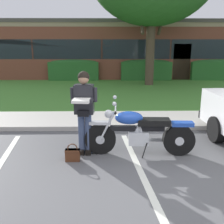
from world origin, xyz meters
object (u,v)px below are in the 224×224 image
brick_building (103,48)px  motorcycle (144,132)px  handbag (73,154)px  hedge_left (74,69)px  rider_person (84,107)px  hedge_center_left (146,69)px  hedge_center_right (217,69)px

brick_building → motorcycle: bearing=-86.2°
motorcycle → handbag: size_ratio=6.23×
motorcycle → hedge_left: bearing=104.3°
motorcycle → rider_person: 1.32m
brick_building → handbag: bearing=-91.3°
hedge_left → hedge_center_left: same height
hedge_center_right → handbag: bearing=-123.3°
motorcycle → brick_building: brick_building is taller
motorcycle → hedge_center_left: size_ratio=0.77×
motorcycle → hedge_center_left: bearing=81.8°
hedge_left → hedge_center_left: (4.18, 0.00, 0.00)m
rider_person → hedge_left: size_ratio=0.60×
rider_person → hedge_left: (-1.47, 10.48, -0.36)m
hedge_center_left → brick_building: 6.08m
handbag → brick_building: brick_building is taller
handbag → brick_building: size_ratio=0.02×
hedge_left → brick_building: size_ratio=0.12×
hedge_center_left → brick_building: size_ratio=0.12×
handbag → hedge_center_right: hedge_center_right is taller
hedge_center_left → hedge_center_right: bearing=0.0°
hedge_left → brick_building: brick_building is taller
motorcycle → rider_person: rider_person is taller
hedge_center_right → rider_person: bearing=-123.3°
rider_person → brick_building: (0.16, 15.89, 0.73)m
hedge_center_right → brick_building: 8.71m
motorcycle → hedge_center_right: 11.96m
hedge_center_left → hedge_left: bearing=-180.0°
rider_person → hedge_center_left: bearing=75.5°
hedge_center_left → brick_building: (-2.56, 5.40, 1.09)m
handbag → hedge_left: (-1.25, 10.83, 0.51)m
rider_person → handbag: size_ratio=4.74×
handbag → hedge_center_right: bearing=56.7°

